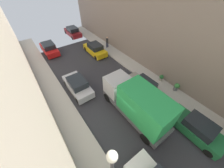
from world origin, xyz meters
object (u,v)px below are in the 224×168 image
object	(u,v)px
delivery_truck	(137,103)
potted_plant_1	(161,78)
parked_car_right_3	(95,49)
lamp_post	(112,168)
parked_car_right_2	(143,87)
parked_car_right_4	(73,32)
parked_car_right_1	(196,128)
potted_plant_3	(177,87)
parked_car_left_2	(78,85)
parked_car_left_3	(49,48)
pedestrian	(107,42)

from	to	relation	value
delivery_truck	potted_plant_1	size ratio (longest dim) A/B	8.79
parked_car_right_3	lamp_post	xyz separation A→B (m)	(-7.30, -14.19, 2.88)
parked_car_right_2	delivery_truck	distance (m)	3.36
parked_car_right_3	delivery_truck	size ratio (longest dim) A/B	0.64
lamp_post	parked_car_right_4	bearing A→B (deg)	71.79
parked_car_right_1	potted_plant_3	size ratio (longest dim) A/B	4.75
parked_car_right_2	parked_car_left_2	bearing A→B (deg)	142.26
parked_car_left_3	lamp_post	size ratio (longest dim) A/B	0.81
pedestrian	parked_car_right_4	bearing A→B (deg)	107.53
parked_car_left_3	parked_car_right_1	distance (m)	20.32
pedestrian	parked_car_right_1	bearing A→B (deg)	-98.74
parked_car_right_1	potted_plant_3	bearing A→B (deg)	51.51
lamp_post	parked_car_left_2	bearing A→B (deg)	77.68
delivery_truck	potted_plant_1	world-z (taller)	delivery_truck
parked_car_right_4	parked_car_right_3	bearing A→B (deg)	-90.00
lamp_post	parked_car_left_3	bearing A→B (deg)	84.11
parked_car_right_2	potted_plant_1	size ratio (longest dim) A/B	5.60
pedestrian	parked_car_right_3	bearing A→B (deg)	-171.75
potted_plant_3	parked_car_right_3	bearing A→B (deg)	103.84
parked_car_left_2	parked_car_right_2	bearing A→B (deg)	-37.74
parked_car_right_2	pedestrian	xyz separation A→B (m)	(2.41, 10.02, 0.35)
parked_car_left_3	delivery_truck	size ratio (longest dim) A/B	0.64
parked_car_left_2	parked_car_right_3	bearing A→B (deg)	45.48
parked_car_right_3	potted_plant_3	world-z (taller)	parked_car_right_3
parked_car_right_1	delivery_truck	xyz separation A→B (m)	(-2.70, 4.00, 1.07)
parked_car_right_4	lamp_post	bearing A→B (deg)	-108.21
delivery_truck	lamp_post	size ratio (longest dim) A/B	1.27
parked_car_left_3	potted_plant_3	distance (m)	17.98
delivery_truck	potted_plant_3	bearing A→B (deg)	-3.72
pedestrian	lamp_post	size ratio (longest dim) A/B	0.33
delivery_truck	pedestrian	bearing A→B (deg)	66.40
parked_car_right_4	delivery_truck	world-z (taller)	delivery_truck
parked_car_right_1	potted_plant_3	world-z (taller)	parked_car_right_1
parked_car_left_2	potted_plant_1	bearing A→B (deg)	-27.45
parked_car_right_1	parked_car_right_3	distance (m)	15.35
parked_car_left_2	parked_car_right_4	bearing A→B (deg)	68.18
delivery_truck	parked_car_left_2	bearing A→B (deg)	114.72
parked_car_right_1	delivery_truck	size ratio (longest dim) A/B	0.64
parked_car_right_4	pedestrian	xyz separation A→B (m)	(2.41, -7.64, 0.35)
potted_plant_3	pedestrian	bearing A→B (deg)	92.25
parked_car_right_2	parked_car_right_3	size ratio (longest dim) A/B	1.00
parked_car_right_2	lamp_post	xyz separation A→B (m)	(-7.30, -4.52, 2.88)
parked_car_right_1	potted_plant_1	size ratio (longest dim) A/B	5.60
parked_car_left_2	potted_plant_3	distance (m)	10.37
parked_car_left_3	parked_car_right_3	size ratio (longest dim) A/B	1.00
parked_car_right_2	potted_plant_1	world-z (taller)	parked_car_right_2
parked_car_right_2	parked_car_right_3	bearing A→B (deg)	90.00
parked_car_right_4	potted_plant_1	xyz separation A→B (m)	(2.87, -17.78, -0.18)
parked_car_right_2	lamp_post	bearing A→B (deg)	-148.24
parked_car_right_3	pedestrian	world-z (taller)	pedestrian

